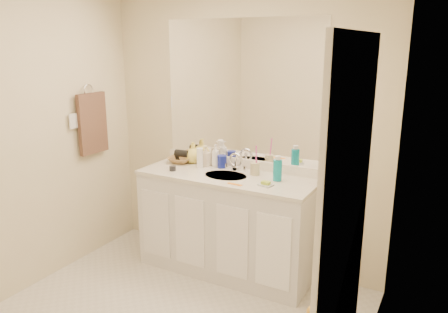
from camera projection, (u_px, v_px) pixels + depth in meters
wall_back at (242, 132)px, 3.83m from camera, size 2.60×0.02×2.40m
wall_left at (14, 145)px, 3.33m from camera, size 0.02×2.60×2.40m
wall_right at (362, 203)px, 2.12m from camera, size 0.02×2.60×2.40m
vanity_cabinet at (227, 225)px, 3.79m from camera, size 1.50×0.55×0.85m
countertop at (227, 176)px, 3.68m from camera, size 1.52×0.57×0.03m
backsplash at (241, 163)px, 3.89m from camera, size 1.52×0.03×0.08m
sink_basin at (226, 177)px, 3.66m from camera, size 0.37×0.37×0.02m
faucet at (236, 164)px, 3.80m from camera, size 0.02×0.02×0.11m
mirror at (242, 91)px, 3.74m from camera, size 1.48×0.01×1.20m
blue_mug at (222, 162)px, 3.87m from camera, size 0.08×0.08×0.11m
tan_cup at (255, 169)px, 3.66m from camera, size 0.09×0.09×0.11m
toothbrush at (256, 158)px, 3.63m from camera, size 0.02×0.04×0.21m
mouthwash_bottle at (278, 170)px, 3.50m from camera, size 0.08×0.08×0.17m
soap_dish at (266, 185)px, 3.39m from camera, size 0.12×0.11×0.01m
green_soap at (266, 183)px, 3.38m from camera, size 0.07×0.05×0.02m
orange_comb at (235, 184)px, 3.42m from camera, size 0.13×0.04×0.01m
dark_jar at (173, 168)px, 3.79m from camera, size 0.08×0.08×0.04m
extra_white_bottle at (200, 158)px, 3.86m from camera, size 0.06×0.06×0.18m
soap_bottle_white at (216, 155)px, 3.92m from camera, size 0.09×0.09×0.20m
soap_bottle_cream at (206, 156)px, 3.93m from camera, size 0.09×0.09×0.18m
soap_bottle_yellow at (193, 153)px, 4.03m from camera, size 0.18×0.18×0.19m
wicker_basket at (180, 160)px, 4.05m from camera, size 0.26×0.26×0.05m
hair_dryer at (182, 153)px, 4.02m from camera, size 0.14×0.07×0.07m
towel_ring at (88, 90)px, 3.89m from camera, size 0.01×0.11×0.11m
hand_towel at (93, 123)px, 3.95m from camera, size 0.04×0.32×0.55m
switch_plate at (73, 121)px, 3.78m from camera, size 0.01×0.08×0.13m
door at (341, 266)px, 1.92m from camera, size 0.02×0.82×2.00m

